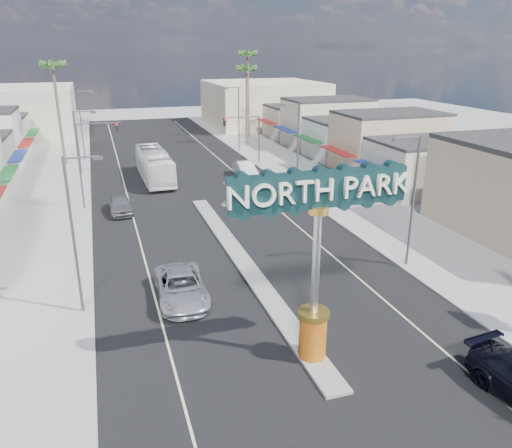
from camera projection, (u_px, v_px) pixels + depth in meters
ground at (197, 199)px, 49.30m from camera, size 160.00×160.00×0.00m
road at (197, 199)px, 49.30m from camera, size 20.00×120.00×0.01m
median_island at (243, 261)px, 34.93m from camera, size 1.30×30.00×0.16m
sidewalk_left at (45, 212)px, 45.27m from camera, size 8.00×120.00×0.12m
sidewalk_right at (326, 187)px, 53.30m from camera, size 8.00×120.00×0.12m
storefront_row_right at (353, 135)px, 66.84m from camera, size 12.00×42.00×6.00m
backdrop_far_left at (10, 112)px, 82.00m from camera, size 20.00×20.00×8.00m
backdrop_far_right at (263, 104)px, 94.63m from camera, size 20.00×20.00×8.00m
gateway_sign at (317, 245)px, 22.18m from camera, size 8.20×1.50×9.15m
traffic_signal_left at (94, 138)px, 57.78m from camera, size 5.09×0.45×6.00m
traffic_signal_right at (245, 130)px, 63.05m from camera, size 5.09×0.45×6.00m
streetlight_l_near at (76, 229)px, 26.67m from camera, size 2.03×0.22×9.00m
streetlight_l_mid at (80, 155)px, 44.60m from camera, size 2.03×0.22×9.00m
streetlight_l_far at (82, 122)px, 64.34m from camera, size 2.03×0.22×9.00m
streetlight_r_near at (412, 195)px, 32.65m from camera, size 2.03×0.22×9.00m
streetlight_r_mid at (296, 142)px, 50.59m from camera, size 2.03×0.22×9.00m
streetlight_r_far at (238, 115)px, 70.32m from camera, size 2.03×0.22×9.00m
palm_left_far at (53, 71)px, 59.64m from camera, size 2.60×2.60×13.10m
palm_right_mid at (247, 73)px, 72.78m from camera, size 2.60×2.60×12.10m
palm_right_far at (248, 59)px, 78.14m from camera, size 2.60×2.60×14.10m
suv_left at (181, 287)px, 29.51m from camera, size 3.07×6.21×1.70m
car_parked_left at (120, 204)px, 45.04m from camera, size 2.09×4.88×1.64m
car_parked_right at (245, 169)px, 57.56m from camera, size 1.95×5.29×1.73m
city_bus at (154, 165)px, 55.88m from camera, size 3.11×12.32×3.42m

